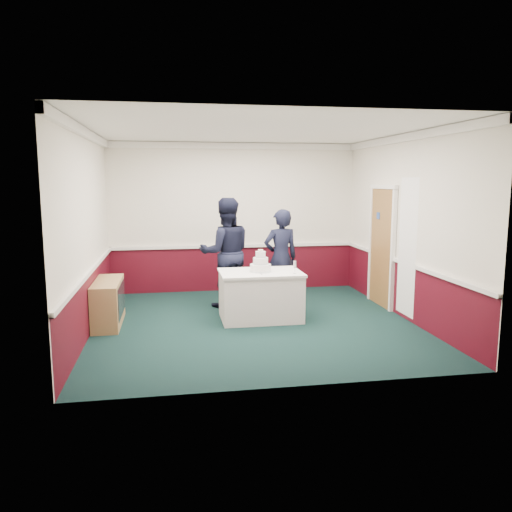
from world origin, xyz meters
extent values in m
plane|color=#122D2A|center=(0.00, 0.00, 0.00)|extent=(5.00, 5.00, 0.00)
cube|color=silver|center=(0.00, 2.48, 1.50)|extent=(5.00, 0.05, 3.00)
cube|color=silver|center=(-2.48, 0.00, 1.50)|extent=(0.05, 5.00, 3.00)
cube|color=silver|center=(2.48, 0.00, 1.50)|extent=(0.05, 5.00, 3.00)
cube|color=white|center=(0.00, 0.00, 2.98)|extent=(5.00, 5.00, 0.05)
cube|color=#4A0915|center=(0.00, 2.48, 0.45)|extent=(5.00, 0.02, 0.90)
cube|color=white|center=(0.00, 2.47, 0.92)|extent=(4.98, 0.05, 0.06)
cube|color=white|center=(0.00, 2.46, 2.93)|extent=(5.00, 0.08, 0.12)
cube|color=olive|center=(2.46, 0.80, 1.05)|extent=(0.05, 0.90, 2.10)
cube|color=#234799|center=(2.44, 0.95, 1.62)|extent=(0.01, 0.12, 0.12)
cube|color=white|center=(2.42, -0.25, 1.20)|extent=(0.02, 0.60, 2.20)
cube|color=#9A7E4B|center=(-2.28, 0.34, 0.35)|extent=(0.40, 1.20, 0.70)
cube|color=black|center=(-2.07, 0.34, 0.40)|extent=(0.01, 1.00, 0.50)
cube|color=white|center=(0.14, 0.24, 0.38)|extent=(1.28, 0.88, 0.76)
cube|color=white|center=(0.14, 0.24, 0.77)|extent=(1.32, 0.92, 0.04)
cylinder|color=white|center=(0.14, 0.24, 0.85)|extent=(0.34, 0.34, 0.12)
cylinder|color=silver|center=(0.14, 0.24, 0.80)|extent=(0.35, 0.35, 0.03)
cylinder|color=white|center=(0.14, 0.24, 0.97)|extent=(0.24, 0.24, 0.11)
cylinder|color=silver|center=(0.14, 0.24, 0.92)|extent=(0.25, 0.25, 0.02)
cylinder|color=white|center=(0.14, 0.24, 1.07)|extent=(0.16, 0.16, 0.10)
cylinder|color=silver|center=(0.14, 0.24, 1.03)|extent=(0.17, 0.17, 0.02)
sphere|color=#EDE5C9|center=(0.14, 0.24, 1.14)|extent=(0.03, 0.03, 0.03)
sphere|color=#EDE5C9|center=(0.17, 0.26, 1.14)|extent=(0.03, 0.03, 0.03)
sphere|color=#EDE5C9|center=(0.12, 0.27, 1.14)|extent=(0.03, 0.03, 0.03)
sphere|color=#EDE5C9|center=(0.16, 0.22, 1.14)|extent=(0.03, 0.03, 0.03)
sphere|color=#EDE5C9|center=(0.11, 0.23, 1.14)|extent=(0.03, 0.03, 0.03)
cube|color=silver|center=(0.11, 0.04, 0.79)|extent=(0.02, 0.22, 0.00)
cylinder|color=silver|center=(0.64, -0.04, 0.79)|extent=(0.05, 0.05, 0.01)
cylinder|color=silver|center=(0.64, -0.04, 0.84)|extent=(0.01, 0.01, 0.09)
cylinder|color=silver|center=(0.64, -0.04, 0.94)|extent=(0.04, 0.04, 0.11)
imported|color=black|center=(-0.32, 1.17, 0.98)|extent=(0.98, 0.78, 1.95)
imported|color=black|center=(0.66, 1.08, 0.87)|extent=(0.69, 0.51, 1.75)
camera|label=1|loc=(-1.28, -7.58, 2.26)|focal=35.00mm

